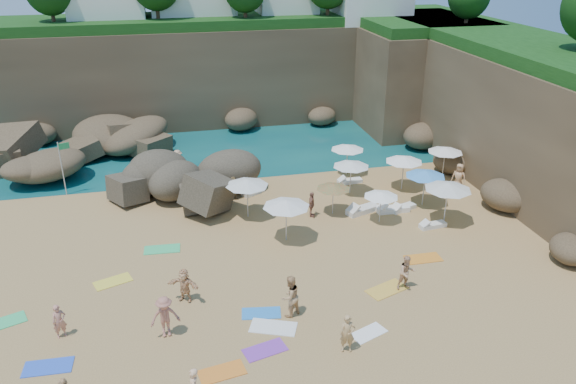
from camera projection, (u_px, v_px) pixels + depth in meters
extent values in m
plane|color=tan|center=(263.00, 255.00, 28.63)|extent=(120.00, 120.00, 0.00)
plane|color=#0C4751|center=(207.00, 102.00, 55.26)|extent=(120.00, 120.00, 0.00)
cube|color=brown|center=(233.00, 71.00, 49.58)|extent=(44.00, 8.00, 8.00)
cube|color=brown|center=(516.00, 112.00, 37.94)|extent=(8.00, 30.00, 8.00)
cube|color=brown|center=(414.00, 75.00, 48.19)|extent=(10.00, 12.00, 8.00)
cylinder|color=white|center=(4.00, 81.00, 50.36)|extent=(0.10, 0.10, 6.00)
cylinder|color=white|center=(22.00, 81.00, 50.67)|extent=(0.10, 0.10, 6.00)
cylinder|color=white|center=(40.00, 80.00, 50.97)|extent=(0.10, 0.10, 6.00)
cylinder|color=silver|center=(62.00, 169.00, 34.65)|extent=(0.07, 0.07, 3.50)
cube|color=#238F4D|center=(64.00, 146.00, 34.12)|extent=(0.58, 0.25, 0.39)
cylinder|color=silver|center=(231.00, 177.00, 35.48)|extent=(0.06, 0.06, 1.92)
cone|color=silver|center=(230.00, 164.00, 35.11)|extent=(2.16, 2.16, 0.33)
cylinder|color=silver|center=(347.00, 160.00, 38.01)|extent=(0.06, 0.06, 2.01)
cone|color=white|center=(348.00, 147.00, 37.61)|extent=(2.25, 2.25, 0.34)
cylinder|color=silver|center=(350.00, 178.00, 35.16)|extent=(0.06, 0.06, 2.04)
cone|color=silver|center=(351.00, 164.00, 34.76)|extent=(2.29, 2.29, 0.35)
cylinder|color=silver|center=(444.00, 163.00, 37.43)|extent=(0.06, 0.06, 2.07)
cone|color=white|center=(445.00, 150.00, 37.02)|extent=(2.32, 2.32, 0.35)
cylinder|color=silver|center=(403.00, 174.00, 35.74)|extent=(0.06, 0.06, 2.11)
cone|color=white|center=(404.00, 159.00, 35.33)|extent=(2.37, 2.37, 0.36)
cylinder|color=silver|center=(247.00, 199.00, 32.14)|extent=(0.06, 0.06, 2.20)
cone|color=silver|center=(247.00, 182.00, 31.71)|extent=(2.47, 2.47, 0.38)
cylinder|color=silver|center=(333.00, 200.00, 32.57)|extent=(0.05, 0.05, 1.78)
cone|color=red|center=(333.00, 186.00, 32.22)|extent=(2.00, 2.00, 0.30)
cylinder|color=silver|center=(380.00, 208.00, 31.65)|extent=(0.05, 0.05, 1.75)
cone|color=white|center=(381.00, 194.00, 31.31)|extent=(1.96, 1.96, 0.30)
cylinder|color=silver|center=(446.00, 204.00, 31.41)|extent=(0.07, 0.07, 2.32)
cone|color=silver|center=(448.00, 186.00, 30.95)|extent=(2.61, 2.61, 0.40)
cylinder|color=silver|center=(286.00, 221.00, 29.60)|extent=(0.07, 0.07, 2.22)
cone|color=silver|center=(286.00, 203.00, 29.17)|extent=(2.50, 2.50, 0.38)
cylinder|color=silver|center=(424.00, 189.00, 33.56)|extent=(0.06, 0.06, 2.13)
cone|color=#4292E2|center=(426.00, 173.00, 33.14)|extent=(2.39, 2.39, 0.36)
cube|color=white|center=(253.00, 192.00, 35.41)|extent=(1.57, 1.27, 0.24)
cube|color=silver|center=(363.00, 210.00, 33.00)|extent=(2.16, 1.34, 0.32)
cube|color=white|center=(350.00, 181.00, 37.00)|extent=(1.65, 0.62, 0.25)
cube|color=white|center=(403.00, 208.00, 33.31)|extent=(1.75, 1.10, 0.26)
cube|color=white|center=(393.00, 209.00, 33.11)|extent=(1.95, 0.67, 0.30)
cube|color=white|center=(433.00, 225.00, 31.32)|extent=(1.59, 0.69, 0.24)
cube|color=blue|center=(48.00, 367.00, 21.14)|extent=(1.83, 0.98, 0.03)
cube|color=orange|center=(222.00, 372.00, 20.88)|extent=(1.84, 1.14, 0.03)
cube|color=#36BF6F|center=(4.00, 323.00, 23.57)|extent=(1.95, 1.45, 0.03)
cube|color=yellow|center=(113.00, 281.00, 26.39)|extent=(1.89, 1.39, 0.03)
cube|color=white|center=(273.00, 327.00, 23.29)|extent=(2.14, 1.61, 0.03)
cube|color=purple|center=(265.00, 350.00, 22.01)|extent=(1.84, 1.23, 0.03)
cube|color=#2981DC|center=(261.00, 313.00, 24.17)|extent=(1.78, 1.08, 0.03)
cube|color=orange|center=(423.00, 258.00, 28.29)|extent=(1.82, 0.93, 0.03)
cube|color=#37C070|center=(162.00, 249.00, 29.13)|extent=(1.89, 1.03, 0.03)
cube|color=gold|center=(387.00, 289.00, 25.80)|extent=(2.13, 1.57, 0.03)
cube|color=white|center=(368.00, 333.00, 22.95)|extent=(1.68, 1.26, 0.03)
imported|color=tan|center=(59.00, 321.00, 22.47)|extent=(0.64, 0.54, 1.50)
imported|color=tan|center=(290.00, 296.00, 23.69)|extent=(1.16, 1.09, 1.91)
imported|color=tan|center=(178.00, 163.00, 37.89)|extent=(1.26, 0.88, 1.81)
imported|color=#97614B|center=(312.00, 204.00, 32.29)|extent=(0.67, 0.97, 1.52)
imported|color=tan|center=(459.00, 178.00, 35.49)|extent=(0.98, 1.00, 1.85)
imported|color=tan|center=(233.00, 188.00, 34.37)|extent=(1.55, 0.75, 1.61)
imported|color=#B46D5A|center=(167.00, 331.00, 22.72)|extent=(1.35, 1.93, 0.48)
imported|color=#E0A875|center=(185.00, 297.00, 24.94)|extent=(2.06, 2.10, 0.42)
imported|color=tan|center=(347.00, 347.00, 21.91)|extent=(0.88, 1.69, 0.38)
imported|color=tan|center=(406.00, 283.00, 25.74)|extent=(0.92, 1.72, 0.64)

